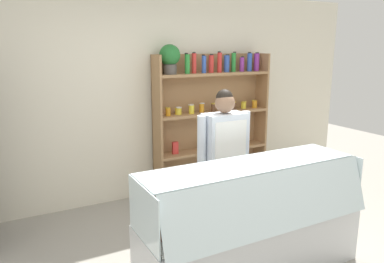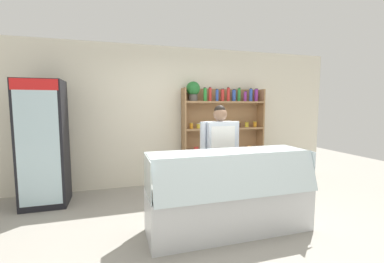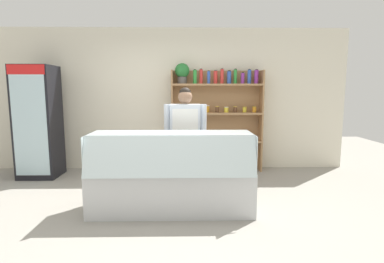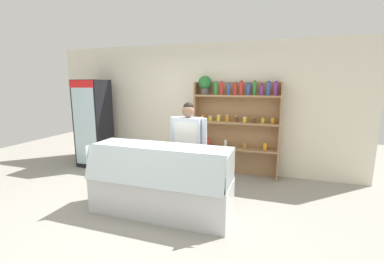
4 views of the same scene
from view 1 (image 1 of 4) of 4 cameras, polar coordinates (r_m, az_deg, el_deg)
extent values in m
cube|color=silver|center=(5.00, -6.99, 5.29)|extent=(6.80, 0.10, 2.70)
cube|color=#9E754C|center=(5.34, 2.43, 1.51)|extent=(1.70, 0.02, 1.90)
cube|color=#9E754C|center=(4.85, -5.27, 0.30)|extent=(0.03, 0.28, 1.90)
cube|color=#9E754C|center=(5.70, 10.42, 2.03)|extent=(0.03, 0.28, 1.90)
cube|color=#9E754C|center=(5.31, 3.16, -2.77)|extent=(1.64, 0.28, 0.04)
cube|color=#9E754C|center=(5.20, 3.23, 2.89)|extent=(1.64, 0.28, 0.04)
cube|color=#9E754C|center=(5.13, 3.30, 8.75)|extent=(1.64, 0.28, 0.04)
cylinder|color=#4C4742|center=(4.82, -3.39, 9.45)|extent=(0.17, 0.17, 0.13)
sphere|color=#236B2D|center=(4.81, -3.42, 11.55)|extent=(0.27, 0.27, 0.27)
cylinder|color=#2D8C38|center=(4.90, -0.72, 10.24)|extent=(0.07, 0.07, 0.25)
cylinder|color=black|center=(4.92, -0.87, 11.79)|extent=(0.04, 0.04, 0.02)
cylinder|color=red|center=(4.97, 0.31, 10.34)|extent=(0.06, 0.06, 0.26)
cylinder|color=black|center=(4.97, 0.31, 11.93)|extent=(0.04, 0.04, 0.02)
cylinder|color=#3356B2|center=(5.03, 1.84, 10.17)|extent=(0.06, 0.06, 0.23)
cylinder|color=black|center=(5.04, 1.75, 11.56)|extent=(0.04, 0.04, 0.02)
cylinder|color=red|center=(5.12, 2.94, 10.25)|extent=(0.07, 0.07, 0.23)
cylinder|color=black|center=(5.10, 3.02, 11.64)|extent=(0.05, 0.05, 0.02)
cylinder|color=red|center=(5.16, 4.23, 10.43)|extent=(0.06, 0.06, 0.27)
cylinder|color=black|center=(5.16, 4.18, 12.00)|extent=(0.04, 0.04, 0.02)
cylinder|color=#3356B2|center=(5.26, 5.30, 10.25)|extent=(0.08, 0.08, 0.23)
cylinder|color=black|center=(5.24, 5.44, 11.58)|extent=(0.05, 0.05, 0.02)
cylinder|color=#2D8C38|center=(5.32, 6.36, 10.43)|extent=(0.06, 0.06, 0.26)
cylinder|color=black|center=(5.30, 6.51, 11.91)|extent=(0.04, 0.04, 0.02)
cylinder|color=purple|center=(5.40, 7.60, 10.10)|extent=(0.07, 0.07, 0.20)
cylinder|color=black|center=(5.38, 7.72, 11.22)|extent=(0.04, 0.04, 0.02)
cylinder|color=#3356B2|center=(5.45, 8.77, 10.38)|extent=(0.07, 0.07, 0.25)
cylinder|color=black|center=(5.45, 8.78, 11.79)|extent=(0.05, 0.05, 0.02)
cylinder|color=purple|center=(5.54, 9.81, 10.36)|extent=(0.08, 0.08, 0.25)
cylinder|color=black|center=(5.53, 9.92, 11.73)|extent=(0.05, 0.05, 0.02)
cylinder|color=orange|center=(4.85, -3.67, 2.97)|extent=(0.07, 0.07, 0.10)
cylinder|color=gold|center=(4.86, -3.75, 3.63)|extent=(0.07, 0.07, 0.01)
cylinder|color=yellow|center=(4.94, -2.10, 3.13)|extent=(0.09, 0.09, 0.09)
cylinder|color=silver|center=(4.93, -2.05, 3.69)|extent=(0.09, 0.09, 0.01)
cylinder|color=yellow|center=(5.00, -0.07, 3.38)|extent=(0.07, 0.07, 0.11)
cylinder|color=silver|center=(5.00, -0.16, 4.11)|extent=(0.08, 0.08, 0.01)
cylinder|color=orange|center=(5.10, 1.49, 3.61)|extent=(0.07, 0.07, 0.12)
cylinder|color=silver|center=(5.08, 1.55, 4.32)|extent=(0.07, 0.07, 0.01)
cylinder|color=brown|center=(5.19, 3.28, 3.65)|extent=(0.06, 0.06, 0.10)
cylinder|color=gold|center=(5.18, 3.29, 4.28)|extent=(0.07, 0.07, 0.01)
cylinder|color=yellow|center=(5.28, 4.89, 3.72)|extent=(0.08, 0.08, 0.09)
cylinder|color=silver|center=(5.27, 4.88, 4.29)|extent=(0.08, 0.08, 0.01)
cylinder|color=brown|center=(5.36, 6.42, 3.87)|extent=(0.07, 0.07, 0.10)
cylinder|color=gold|center=(5.36, 6.38, 4.46)|extent=(0.07, 0.07, 0.01)
cylinder|color=yellow|center=(5.48, 7.86, 4.00)|extent=(0.07, 0.07, 0.09)
cylinder|color=gold|center=(5.47, 7.95, 4.53)|extent=(0.07, 0.07, 0.01)
cylinder|color=orange|center=(5.57, 9.52, 4.11)|extent=(0.07, 0.07, 0.10)
cylinder|color=gold|center=(5.57, 9.45, 4.70)|extent=(0.07, 0.07, 0.01)
cube|color=red|center=(5.02, -2.57, -2.51)|extent=(0.08, 0.04, 0.17)
cube|color=silver|center=(5.19, 1.32, -2.08)|extent=(0.05, 0.04, 0.15)
cube|color=#9E6623|center=(5.39, 4.94, -1.70)|extent=(0.06, 0.05, 0.12)
cube|color=orange|center=(5.61, 8.29, -1.15)|extent=(0.07, 0.05, 0.13)
cube|color=silver|center=(3.54, 8.93, -16.43)|extent=(2.04, 0.65, 0.55)
cube|color=white|center=(3.41, 9.11, -12.10)|extent=(1.98, 0.59, 0.03)
cube|color=silver|center=(3.11, 12.66, -10.62)|extent=(2.00, 0.16, 0.47)
cube|color=silver|center=(3.29, 8.84, -4.98)|extent=(2.00, 0.49, 0.01)
cube|color=silver|center=(2.87, -7.42, -12.48)|extent=(0.01, 0.61, 0.45)
cube|color=silver|center=(3.99, 20.90, -5.87)|extent=(0.01, 0.61, 0.45)
cube|color=beige|center=(3.06, -4.80, -14.09)|extent=(0.17, 0.15, 0.05)
cube|color=white|center=(2.91, -3.22, -15.69)|extent=(0.05, 0.03, 0.02)
cube|color=tan|center=(3.16, -0.70, -13.31)|extent=(0.16, 0.14, 0.04)
cube|color=white|center=(3.00, 1.06, -14.67)|extent=(0.05, 0.03, 0.02)
cube|color=tan|center=(3.26, 3.13, -12.33)|extent=(0.16, 0.13, 0.05)
cube|color=white|center=(3.12, 5.03, -13.66)|extent=(0.05, 0.03, 0.02)
cube|color=beige|center=(3.38, 6.67, -11.41)|extent=(0.16, 0.11, 0.06)
cube|color=white|center=(3.24, 8.67, -12.66)|extent=(0.05, 0.03, 0.02)
cube|color=beige|center=(3.52, 9.94, -10.69)|extent=(0.16, 0.13, 0.04)
cube|color=white|center=(3.38, 12.00, -11.70)|extent=(0.05, 0.03, 0.02)
cube|color=tan|center=(3.66, 12.94, -9.82)|extent=(0.16, 0.12, 0.05)
cube|color=white|center=(3.53, 15.04, -10.79)|extent=(0.05, 0.03, 0.02)
cube|color=tan|center=(3.81, 15.70, -9.04)|extent=(0.17, 0.12, 0.05)
cube|color=white|center=(3.69, 17.81, -9.92)|extent=(0.05, 0.03, 0.02)
cube|color=beige|center=(3.97, 18.23, -8.27)|extent=(0.17, 0.14, 0.05)
cube|color=white|center=(3.85, 20.33, -9.11)|extent=(0.05, 0.03, 0.02)
cylinder|color=#A35B4C|center=(2.90, -3.40, -14.73)|extent=(0.18, 0.17, 0.14)
cylinder|color=tan|center=(2.99, 0.54, -13.83)|extent=(0.18, 0.15, 0.14)
cylinder|color=#A35B4C|center=(3.09, 4.21, -12.84)|extent=(0.19, 0.15, 0.15)
cylinder|color=white|center=(3.63, 16.43, -9.07)|extent=(0.07, 0.07, 0.18)
cylinder|color=white|center=(3.69, 17.57, -8.56)|extent=(0.07, 0.07, 0.21)
cylinder|color=#2D2D38|center=(4.08, 3.57, -10.80)|extent=(0.13, 0.13, 0.73)
cylinder|color=#2D2D38|center=(4.18, 5.87, -10.26)|extent=(0.13, 0.13, 0.73)
cube|color=silver|center=(3.91, 4.92, -1.56)|extent=(0.44, 0.24, 0.60)
cube|color=white|center=(3.91, 5.83, -6.53)|extent=(0.37, 0.01, 1.12)
cylinder|color=silver|center=(3.77, 1.48, -1.61)|extent=(0.09, 0.09, 0.54)
cylinder|color=silver|center=(4.06, 8.13, -0.69)|extent=(0.09, 0.09, 0.54)
sphere|color=#8C664C|center=(3.83, 5.03, 4.36)|extent=(0.21, 0.21, 0.21)
sphere|color=black|center=(3.83, 4.97, 5.14)|extent=(0.17, 0.17, 0.17)
camera|label=2|loc=(0.81, 88.66, -32.13)|focal=24.00mm
camera|label=3|loc=(2.48, 89.95, -11.09)|focal=28.00mm
camera|label=4|loc=(3.52, 73.73, 1.47)|focal=24.00mm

